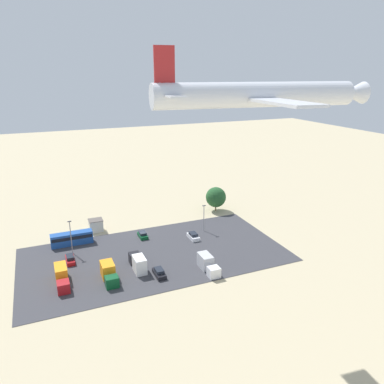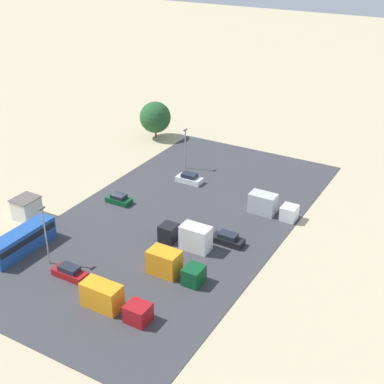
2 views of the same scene
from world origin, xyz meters
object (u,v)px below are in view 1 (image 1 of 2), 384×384
at_px(bus, 72,238).
at_px(parked_truck_1, 109,273).
at_px(parked_car_1, 70,259).
at_px(parked_truck_3, 208,264).
at_px(parked_car_3, 159,273).
at_px(parked_truck_0, 138,263).
at_px(shed_building, 96,225).
at_px(parked_truck_2, 62,277).
at_px(parked_car_2, 143,235).
at_px(parked_car_0, 193,236).
at_px(airplane, 265,95).

height_order(bus, parked_truck_1, parked_truck_1).
relative_size(parked_car_1, parked_truck_3, 0.63).
bearing_deg(parked_car_3, bus, -56.27).
relative_size(parked_car_1, parked_truck_0, 0.63).
bearing_deg(parked_car_1, parked_truck_3, -29.52).
relative_size(parked_car_3, parked_truck_1, 0.61).
xyz_separation_m(parked_truck_0, parked_truck_3, (-13.76, 6.17, -0.16)).
relative_size(bus, parked_truck_1, 1.37).
bearing_deg(parked_truck_1, bus, -75.43).
height_order(shed_building, parked_truck_2, shed_building).
bearing_deg(parked_truck_0, parked_car_2, 70.97).
height_order(shed_building, parked_truck_0, parked_truck_0).
relative_size(bus, parked_car_2, 2.46).
bearing_deg(parked_car_0, parked_car_1, -178.79).
xyz_separation_m(parked_car_1, parked_car_3, (-16.65, 13.51, -0.01)).
bearing_deg(parked_truck_0, parked_truck_1, -165.73).
bearing_deg(airplane, parked_car_0, 177.24).
xyz_separation_m(shed_building, parked_truck_3, (-18.78, 30.87, -0.13)).
xyz_separation_m(parked_car_0, parked_car_1, (30.49, 0.64, 0.00)).
height_order(parked_car_1, parked_truck_3, parked_truck_3).
relative_size(shed_building, parked_car_1, 0.80).
distance_m(parked_car_0, airplane, 53.12).
bearing_deg(airplane, parked_car_1, -140.07).
height_order(parked_truck_2, parked_truck_3, parked_truck_3).
height_order(parked_car_0, parked_car_3, parked_car_0).
bearing_deg(airplane, bus, -147.20).
height_order(parked_car_0, parked_truck_0, parked_truck_0).
xyz_separation_m(parked_car_1, parked_truck_0, (-13.30, 9.15, 0.91)).
xyz_separation_m(parked_car_2, parked_car_3, (2.05, 20.01, 0.05)).
relative_size(bus, parked_truck_2, 1.16).
distance_m(shed_building, parked_car_1, 17.64).
height_order(bus, parked_truck_3, parked_truck_3).
bearing_deg(parked_car_1, parked_car_0, 1.21).
relative_size(parked_car_3, parked_truck_3, 0.61).
bearing_deg(parked_car_0, bus, 163.36).
distance_m(bus, parked_truck_1, 20.85).
height_order(parked_car_0, parked_car_2, parked_car_0).
bearing_deg(parked_truck_0, parked_car_1, 145.47).
xyz_separation_m(shed_building, parked_car_3, (-8.37, 29.05, -0.89)).
bearing_deg(parked_car_3, parked_car_1, -39.04).
relative_size(shed_building, parked_truck_1, 0.51).
bearing_deg(parked_truck_3, parked_car_0, -102.11).
bearing_deg(shed_building, parked_truck_1, 86.47).
distance_m(parked_car_1, parked_truck_0, 16.17).
bearing_deg(parked_car_1, parked_truck_0, -34.53).
height_order(shed_building, parked_car_3, shed_building).
bearing_deg(parked_car_3, parked_truck_3, 170.09).
xyz_separation_m(parked_car_3, parked_truck_2, (19.07, -5.05, 0.74)).
distance_m(shed_building, parked_truck_2, 26.28).
bearing_deg(parked_truck_1, shed_building, -93.53).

